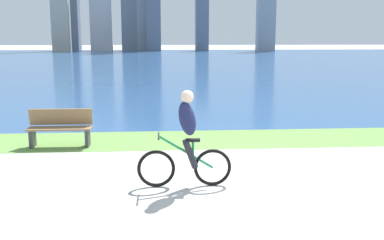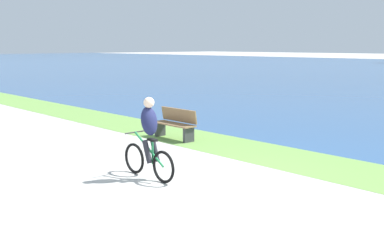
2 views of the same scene
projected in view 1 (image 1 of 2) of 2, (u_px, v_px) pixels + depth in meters
ground_plane at (237, 176)px, 8.35m from camera, size 300.00×300.00×0.00m
grass_strip_bayside at (216, 139)px, 11.41m from camera, size 120.00×2.14×0.01m
bay_water_surface at (170, 59)px, 53.50m from camera, size 300.00×83.75×0.00m
cyclist_lead at (186, 140)px, 7.65m from camera, size 1.66×0.52×1.71m
bench_near_path at (60, 128)px, 10.60m from camera, size 1.50×0.47×0.90m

